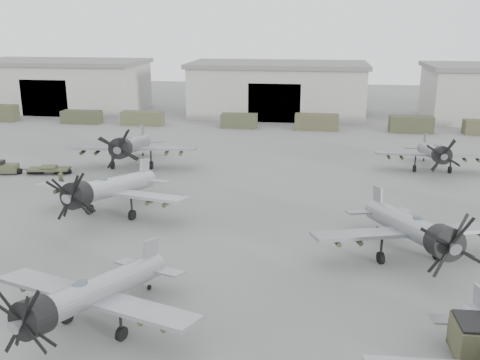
# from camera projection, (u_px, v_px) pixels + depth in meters

# --- Properties ---
(ground) EXTENTS (220.00, 220.00, 0.00)m
(ground) POSITION_uv_depth(u_px,v_px,m) (194.00, 292.00, 31.32)
(ground) COLOR slate
(ground) RESTS_ON ground
(hangar_left) EXTENTS (29.00, 14.80, 8.70)m
(hangar_left) POSITION_uv_depth(u_px,v_px,m) (62.00, 85.00, 94.07)
(hangar_left) COLOR #ABAAA0
(hangar_left) RESTS_ON ground
(hangar_center) EXTENTS (29.00, 14.80, 8.70)m
(hangar_center) POSITION_uv_depth(u_px,v_px,m) (278.00, 89.00, 88.81)
(hangar_center) COLOR #ABAAA0
(hangar_center) RESTS_ON ground
(support_truck_1) EXTENTS (6.03, 2.20, 1.96)m
(support_truck_1) POSITION_uv_depth(u_px,v_px,m) (82.00, 117.00, 82.51)
(support_truck_1) COLOR #363A26
(support_truck_1) RESTS_ON ground
(support_truck_2) EXTENTS (6.32, 2.20, 2.09)m
(support_truck_2) POSITION_uv_depth(u_px,v_px,m) (143.00, 118.00, 81.14)
(support_truck_2) COLOR #45482F
(support_truck_2) RESTS_ON ground
(support_truck_3) EXTENTS (5.30, 2.20, 2.08)m
(support_truck_3) POSITION_uv_depth(u_px,v_px,m) (239.00, 121.00, 79.08)
(support_truck_3) COLOR #3B3F29
(support_truck_3) RESTS_ON ground
(support_truck_4) EXTENTS (6.28, 2.20, 2.30)m
(support_truck_4) POSITION_uv_depth(u_px,v_px,m) (317.00, 122.00, 77.47)
(support_truck_4) COLOR #43422B
(support_truck_4) RESTS_ON ground
(support_truck_5) EXTENTS (6.05, 2.20, 2.35)m
(support_truck_5) POSITION_uv_depth(u_px,v_px,m) (411.00, 124.00, 75.63)
(support_truck_5) COLOR #373A26
(support_truck_5) RESTS_ON ground
(aircraft_near_1) EXTENTS (11.80, 10.62, 4.72)m
(aircraft_near_1) POSITION_uv_depth(u_px,v_px,m) (89.00, 294.00, 26.69)
(aircraft_near_1) COLOR #92949A
(aircraft_near_1) RESTS_ON ground
(aircraft_mid_1) EXTENTS (13.33, 12.00, 5.29)m
(aircraft_mid_1) POSITION_uv_depth(u_px,v_px,m) (108.00, 189.00, 42.59)
(aircraft_mid_1) COLOR #A1A4AA
(aircraft_mid_1) RESTS_ON ground
(aircraft_mid_2) EXTENTS (13.06, 11.76, 5.22)m
(aircraft_mid_2) POSITION_uv_depth(u_px,v_px,m) (413.00, 229.00, 34.54)
(aircraft_mid_2) COLOR gray
(aircraft_mid_2) RESTS_ON ground
(aircraft_far_0) EXTENTS (14.01, 12.61, 5.57)m
(aircraft_far_0) POSITION_uv_depth(u_px,v_px,m) (130.00, 146.00, 56.57)
(aircraft_far_0) COLOR gray
(aircraft_far_0) RESTS_ON ground
(aircraft_far_1) EXTENTS (11.71, 10.54, 4.72)m
(aircraft_far_1) POSITION_uv_depth(u_px,v_px,m) (434.00, 153.00, 55.30)
(aircraft_far_1) COLOR gray
(aircraft_far_1) RESTS_ON ground
(tug_trailer) EXTENTS (7.41, 2.53, 1.47)m
(tug_trailer) POSITION_uv_depth(u_px,v_px,m) (24.00, 169.00, 55.31)
(tug_trailer) COLOR #3B3E28
(tug_trailer) RESTS_ON ground
(ground_crew) EXTENTS (0.70, 0.84, 1.96)m
(ground_crew) POSITION_uv_depth(u_px,v_px,m) (61.00, 178.00, 50.40)
(ground_crew) COLOR #414A30
(ground_crew) RESTS_ON ground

